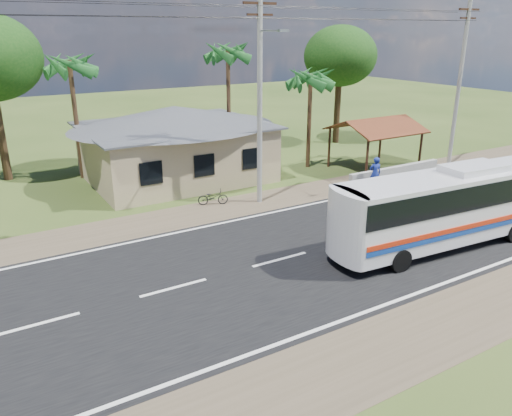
{
  "coord_description": "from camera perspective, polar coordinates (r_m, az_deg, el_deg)",
  "views": [
    {
      "loc": [
        -10.04,
        -14.94,
        8.66
      ],
      "look_at": [
        -0.5,
        1.0,
        1.98
      ],
      "focal_mm": 35.0,
      "sensor_mm": 36.0,
      "label": 1
    }
  ],
  "objects": [
    {
      "name": "waiting_shed",
      "position": [
        33.4,
        13.57,
        8.99
      ],
      "size": [
        5.2,
        4.48,
        3.35
      ],
      "color": "#3C2215",
      "rests_on": "ground"
    },
    {
      "name": "house",
      "position": [
        30.63,
        -9.24,
        8.18
      ],
      "size": [
        12.4,
        10.0,
        5.0
      ],
      "color": "tan",
      "rests_on": "ground"
    },
    {
      "name": "palm_far",
      "position": [
        31.59,
        -20.53,
        14.97
      ],
      "size": [
        2.8,
        2.8,
        7.7
      ],
      "color": "#47301E",
      "rests_on": "ground"
    },
    {
      "name": "person",
      "position": [
        29.14,
        13.45,
        3.87
      ],
      "size": [
        0.8,
        0.66,
        1.89
      ],
      "primitive_type": "imported",
      "rotation": [
        0.0,
        0.0,
        2.79
      ],
      "color": "navy",
      "rests_on": "ground"
    },
    {
      "name": "concrete_barrier",
      "position": [
        31.23,
        15.58,
        3.79
      ],
      "size": [
        7.0,
        0.3,
        0.9
      ],
      "primitive_type": "cube",
      "color": "#9E9E99",
      "rests_on": "ground"
    },
    {
      "name": "coach_bus",
      "position": [
        22.24,
        21.66,
        0.73
      ],
      "size": [
        11.05,
        3.14,
        3.39
      ],
      "rotation": [
        0.0,
        0.0,
        -0.08
      ],
      "color": "silver",
      "rests_on": "ground"
    },
    {
      "name": "motorcycle",
      "position": [
        26.08,
        -4.95,
        1.24
      ],
      "size": [
        1.65,
        1.1,
        0.82
      ],
      "primitive_type": "imported",
      "rotation": [
        0.0,
        0.0,
        1.18
      ],
      "color": "black",
      "rests_on": "ground"
    },
    {
      "name": "palm_mid",
      "position": [
        34.44,
        -3.25,
        17.24
      ],
      "size": [
        2.8,
        2.8,
        8.2
      ],
      "color": "#47301E",
      "rests_on": "ground"
    },
    {
      "name": "ground",
      "position": [
        19.97,
        2.73,
        -5.95
      ],
      "size": [
        120.0,
        120.0,
        0.0
      ],
      "primitive_type": "plane",
      "color": "#2C4017",
      "rests_on": "ground"
    },
    {
      "name": "tree_behind_shed",
      "position": [
        40.49,
        9.59,
        16.71
      ],
      "size": [
        5.6,
        5.6,
        9.02
      ],
      "color": "#47301E",
      "rests_on": "ground"
    },
    {
      "name": "palm_near",
      "position": [
        32.61,
        6.27,
        14.46
      ],
      "size": [
        2.8,
        2.8,
        6.7
      ],
      "color": "#47301E",
      "rests_on": "ground"
    },
    {
      "name": "utility_poles",
      "position": [
        25.08,
        -0.22,
        13.14
      ],
      "size": [
        32.8,
        2.22,
        11.0
      ],
      "color": "#9E9E99",
      "rests_on": "ground"
    },
    {
      "name": "road",
      "position": [
        19.97,
        2.73,
        -5.93
      ],
      "size": [
        120.0,
        16.0,
        0.03
      ],
      "color": "black",
      "rests_on": "ground"
    }
  ]
}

